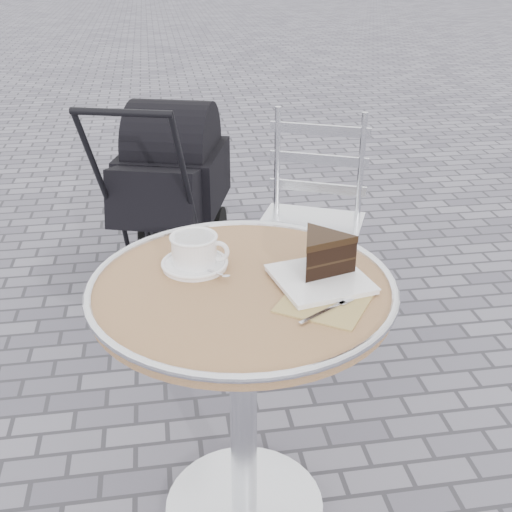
{
  "coord_description": "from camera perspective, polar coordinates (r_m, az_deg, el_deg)",
  "views": [
    {
      "loc": [
        -0.17,
        -1.28,
        1.46
      ],
      "look_at": [
        0.04,
        0.04,
        0.78
      ],
      "focal_mm": 45.0,
      "sensor_mm": 36.0,
      "label": 1
    }
  ],
  "objects": [
    {
      "name": "baby_stroller",
      "position": [
        2.96,
        -7.71,
        5.81
      ],
      "size": [
        0.63,
        0.95,
        0.91
      ],
      "rotation": [
        0.0,
        0.0,
        -0.3
      ],
      "color": "black",
      "rests_on": "ground"
    },
    {
      "name": "cake_plate_set",
      "position": [
        1.49,
        5.96,
        -0.29
      ],
      "size": [
        0.25,
        0.34,
        0.11
      ],
      "rotation": [
        0.0,
        0.0,
        0.2
      ],
      "color": "tan",
      "rests_on": "cafe_table"
    },
    {
      "name": "cappuccino_set",
      "position": [
        1.55,
        -5.43,
        0.25
      ],
      "size": [
        0.16,
        0.17,
        0.08
      ],
      "rotation": [
        0.0,
        0.0,
        -0.29
      ],
      "color": "white",
      "rests_on": "cafe_table"
    },
    {
      "name": "bistro_chair",
      "position": [
        2.51,
        5.16,
        5.12
      ],
      "size": [
        0.51,
        0.51,
        0.87
      ],
      "rotation": [
        0.0,
        0.0,
        -0.42
      ],
      "color": "silver",
      "rests_on": "ground"
    },
    {
      "name": "cafe_table",
      "position": [
        1.57,
        -1.2,
        -7.78
      ],
      "size": [
        0.72,
        0.72,
        0.74
      ],
      "color": "silver",
      "rests_on": "ground"
    },
    {
      "name": "ground",
      "position": [
        1.95,
        -1.03,
        -21.65
      ],
      "size": [
        80.0,
        80.0,
        0.0
      ],
      "primitive_type": "plane",
      "color": "slate",
      "rests_on": "ground"
    }
  ]
}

